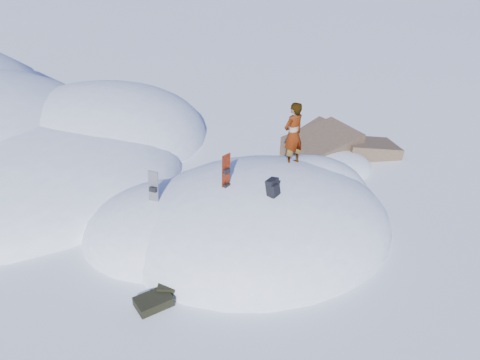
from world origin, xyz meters
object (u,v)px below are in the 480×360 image
object	(u,v)px
person	(293,134)
backpack	(273,188)
snowboard_red	(226,180)
snowboard_dark	(154,198)

from	to	relation	value
person	backpack	bearing A→B (deg)	32.18
snowboard_red	snowboard_dark	size ratio (longest dim) A/B	0.98
snowboard_red	snowboard_dark	world-z (taller)	snowboard_red
snowboard_red	person	size ratio (longest dim) A/B	0.78
snowboard_red	backpack	bearing A→B (deg)	-68.47
person	snowboard_dark	bearing A→B (deg)	-15.01
snowboard_dark	snowboard_red	bearing A→B (deg)	24.53
snowboard_red	backpack	xyz separation A→B (m)	(0.90, -0.75, 0.01)
snowboard_dark	backpack	xyz separation A→B (m)	(2.58, -1.22, 0.46)
snowboard_red	snowboard_dark	distance (m)	1.80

